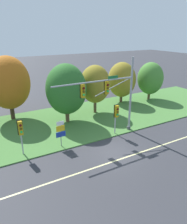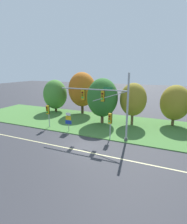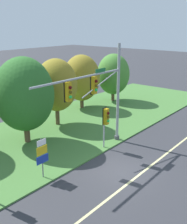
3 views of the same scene
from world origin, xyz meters
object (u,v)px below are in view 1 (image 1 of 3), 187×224
at_px(tree_behind_signpost, 66,89).
at_px(tree_mid_verge, 95,84).
at_px(tree_right_far, 150,78).
at_px(traffic_signal_mast, 112,92).
at_px(pedestrian_signal_further_along, 116,113).
at_px(route_sign_post, 61,131).
at_px(pedestrian_signal_near_kerb, 21,130).
at_px(tree_tall_centre, 122,80).
at_px(tree_left_of_mast, 8,83).

height_order(tree_behind_signpost, tree_mid_verge, tree_behind_signpost).
bearing_deg(tree_right_far, tree_mid_verge, -174.71).
relative_size(traffic_signal_mast, pedestrian_signal_further_along, 2.72).
bearing_deg(tree_mid_verge, route_sign_post, -139.06).
xyz_separation_m(pedestrian_signal_further_along, tree_mid_verge, (1.32, 6.64, 1.44)).
bearing_deg(route_sign_post, traffic_signal_mast, -1.26).
bearing_deg(traffic_signal_mast, pedestrian_signal_further_along, -33.80).
bearing_deg(tree_right_far, tree_behind_signpost, -172.14).
xyz_separation_m(tree_behind_signpost, tree_mid_verge, (4.37, 1.07, -0.15)).
bearing_deg(tree_right_far, pedestrian_signal_near_kerb, -161.45).
bearing_deg(traffic_signal_mast, tree_right_far, 31.46).
xyz_separation_m(traffic_signal_mast, route_sign_post, (-5.49, 0.12, -2.93)).
height_order(pedestrian_signal_further_along, tree_tall_centre, tree_tall_centre).
height_order(pedestrian_signal_further_along, tree_right_far, tree_right_far).
bearing_deg(tree_left_of_mast, pedestrian_signal_near_kerb, -94.96).
relative_size(pedestrian_signal_near_kerb, tree_mid_verge, 0.52).
relative_size(route_sign_post, tree_right_far, 0.45).
distance_m(route_sign_post, tree_mid_verge, 9.80).
height_order(pedestrian_signal_near_kerb, tree_mid_verge, tree_mid_verge).
bearing_deg(tree_behind_signpost, pedestrian_signal_further_along, -61.30).
height_order(tree_left_of_mast, tree_right_far, tree_left_of_mast).
xyz_separation_m(route_sign_post, tree_left_of_mast, (-2.64, 9.27, 2.89)).
relative_size(tree_mid_verge, tree_right_far, 1.08).
bearing_deg(pedestrian_signal_further_along, pedestrian_signal_near_kerb, 176.42).
xyz_separation_m(traffic_signal_mast, tree_behind_signpost, (-2.65, 5.30, -0.57)).
xyz_separation_m(traffic_signal_mast, pedestrian_signal_further_along, (0.40, -0.27, -2.16)).
bearing_deg(pedestrian_signal_near_kerb, traffic_signal_mast, -2.02).
bearing_deg(tree_behind_signpost, traffic_signal_mast, -63.45).
xyz_separation_m(tree_left_of_mast, tree_tall_centre, (15.45, -1.09, -1.07)).
distance_m(tree_left_of_mast, tree_right_far, 20.24).
height_order(traffic_signal_mast, route_sign_post, traffic_signal_mast).
bearing_deg(traffic_signal_mast, tree_mid_verge, 74.88).
distance_m(tree_mid_verge, tree_tall_centre, 5.94).
xyz_separation_m(pedestrian_signal_further_along, tree_right_far, (11.57, 7.59, 0.95)).
relative_size(pedestrian_signal_near_kerb, pedestrian_signal_further_along, 1.01).
bearing_deg(pedestrian_signal_further_along, tree_behind_signpost, 118.70).
xyz_separation_m(pedestrian_signal_further_along, tree_behind_signpost, (-3.05, 5.57, 1.59)).
height_order(route_sign_post, tree_behind_signpost, tree_behind_signpost).
relative_size(route_sign_post, tree_tall_centre, 0.43).
bearing_deg(pedestrian_signal_near_kerb, tree_left_of_mast, 85.04).
bearing_deg(tree_tall_centre, tree_mid_verge, -161.04).
relative_size(traffic_signal_mast, pedestrian_signal_near_kerb, 2.69).
relative_size(traffic_signal_mast, tree_right_far, 1.52).
relative_size(route_sign_post, tree_mid_verge, 0.41).
xyz_separation_m(pedestrian_signal_further_along, route_sign_post, (-5.89, 0.39, -0.77)).
xyz_separation_m(pedestrian_signal_near_kerb, pedestrian_signal_further_along, (9.31, -0.58, -0.04)).
relative_size(tree_left_of_mast, tree_tall_centre, 1.28).
height_order(pedestrian_signal_further_along, tree_left_of_mast, tree_left_of_mast).
bearing_deg(route_sign_post, tree_right_far, 22.42).
bearing_deg(tree_mid_verge, pedestrian_signal_near_kerb, -150.33).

